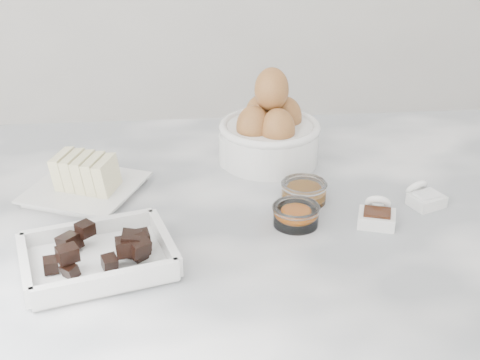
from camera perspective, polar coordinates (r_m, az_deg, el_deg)
The scene contains 9 objects.
marble_slab at distance 1.05m, azimuth -0.95°, elevation -3.70°, with size 1.20×0.80×0.04m, color silver.
chocolate_dish at distance 0.92m, azimuth -12.10°, elevation -6.13°, with size 0.23×0.20×0.05m.
butter_plate at distance 1.11m, azimuth -13.32°, elevation -0.02°, with size 0.22×0.22×0.07m.
sugar_ramekin at distance 1.19m, azimuth 0.28°, elevation 2.73°, with size 0.09×0.09×0.05m.
egg_bowl at distance 1.19m, azimuth 2.54°, elevation 4.13°, with size 0.18×0.18×0.17m.
honey_bowl at distance 1.07m, azimuth 5.47°, elevation -0.98°, with size 0.08×0.08×0.03m.
zest_bowl at distance 1.00m, azimuth 4.80°, elevation -2.91°, with size 0.07×0.07×0.03m.
vanilla_spoon at distance 1.03m, azimuth 11.61°, elevation -2.90°, with size 0.07×0.08×0.04m.
salt_spoon at distance 1.10m, azimuth 15.43°, elevation -1.40°, with size 0.06×0.07×0.04m.
Camera 1 is at (-0.06, -0.90, 1.45)m, focal length 50.00 mm.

